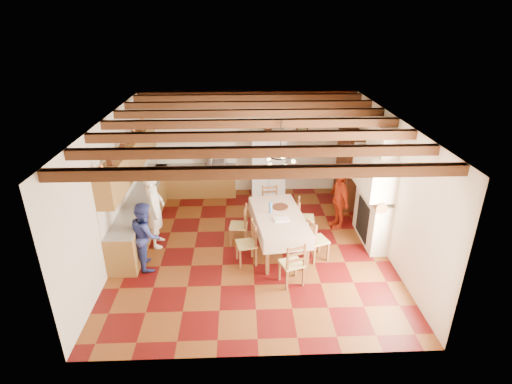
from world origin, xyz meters
TOP-DOWN VIEW (x-y plane):
  - floor at (0.00, 0.00)m, footprint 6.00×6.50m
  - ceiling at (0.00, 0.00)m, footprint 6.00×6.50m
  - wall_back at (0.00, 3.26)m, footprint 6.00×0.02m
  - wall_front at (0.00, -3.26)m, footprint 6.00×0.02m
  - wall_left at (-3.01, 0.00)m, footprint 0.02×6.50m
  - wall_right at (3.01, 0.00)m, footprint 0.02×6.50m
  - ceiling_beams at (0.00, 0.00)m, footprint 6.00×6.30m
  - lower_cabinets_left at (-2.70, 1.05)m, footprint 0.60×4.30m
  - lower_cabinets_back at (-1.55, 2.95)m, footprint 2.30×0.60m
  - countertop_left at (-2.70, 1.05)m, footprint 0.62×4.30m
  - countertop_back at (-1.55, 2.95)m, footprint 2.34×0.62m
  - backsplash_left at (-2.98, 1.05)m, footprint 0.03×4.30m
  - backsplash_back at (-1.55, 3.23)m, footprint 2.30×0.03m
  - upper_cabinets at (-2.83, 1.05)m, footprint 0.35×4.20m
  - fireplace at (2.72, 0.20)m, footprint 0.56×1.60m
  - wall_picture at (1.55, 3.23)m, footprint 0.34×0.03m
  - refrigerator at (0.55, 3.01)m, footprint 0.99×0.83m
  - hutch at (2.75, 2.22)m, footprint 0.56×1.19m
  - dining_table at (0.59, -0.13)m, footprint 1.28×2.15m
  - chandelier at (0.59, -0.13)m, footprint 0.47×0.47m
  - chair_left_near at (-0.15, -0.64)m, footprint 0.48×0.49m
  - chair_left_far at (-0.31, 0.17)m, footprint 0.45×0.46m
  - chair_right_near at (1.40, -0.54)m, footprint 0.52×0.53m
  - chair_right_far at (1.30, 0.48)m, footprint 0.45×0.46m
  - chair_end_near at (0.74, -1.40)m, footprint 0.53×0.52m
  - chair_end_far at (0.51, 1.17)m, footprint 0.46×0.44m
  - person_man at (-2.20, 0.20)m, footprint 0.50×0.71m
  - person_woman_blue at (-2.24, -0.65)m, footprint 0.74×0.85m
  - person_woman_red at (2.17, 0.87)m, footprint 0.54×0.93m
  - microwave at (-0.96, 2.95)m, footprint 0.62×0.48m
  - fridge_vase at (0.54, 3.01)m, footprint 0.32×0.32m

SIDE VIEW (x-z plane):
  - floor at x=0.00m, z-range -0.02..0.00m
  - lower_cabinets_left at x=-2.70m, z-range 0.00..0.86m
  - lower_cabinets_back at x=-1.55m, z-range 0.00..0.86m
  - chair_left_near at x=-0.15m, z-range 0.00..0.96m
  - chair_left_far at x=-0.31m, z-range 0.00..0.96m
  - chair_right_near at x=1.40m, z-range 0.00..0.96m
  - chair_right_far at x=1.30m, z-range 0.00..0.96m
  - chair_end_near at x=0.74m, z-range 0.00..0.96m
  - chair_end_far at x=0.51m, z-range 0.00..0.96m
  - person_woman_blue at x=-2.24m, z-range 0.00..1.47m
  - person_woman_red at x=2.17m, z-range 0.00..1.49m
  - dining_table at x=0.59m, z-range 0.36..1.25m
  - countertop_left at x=-2.70m, z-range 0.86..0.90m
  - countertop_back at x=-1.55m, z-range 0.86..0.90m
  - person_man at x=-2.20m, z-range 0.00..1.85m
  - refrigerator at x=0.55m, z-range 0.00..1.93m
  - hutch at x=2.75m, z-range 0.00..2.10m
  - microwave at x=-0.96m, z-range 0.90..1.21m
  - backsplash_left at x=-2.98m, z-range 0.90..1.50m
  - backsplash_back at x=-1.55m, z-range 0.90..1.50m
  - fireplace at x=2.72m, z-range 0.00..2.80m
  - wall_back at x=0.00m, z-range 0.00..3.00m
  - wall_front at x=0.00m, z-range 0.00..3.00m
  - wall_left at x=-3.01m, z-range 0.00..3.00m
  - wall_right at x=3.01m, z-range 0.00..3.00m
  - upper_cabinets at x=-2.83m, z-range 1.50..2.20m
  - wall_picture at x=1.55m, z-range 1.64..2.06m
  - fridge_vase at x=0.54m, z-range 1.93..2.20m
  - chandelier at x=0.59m, z-range 2.23..2.27m
  - ceiling_beams at x=0.00m, z-range 2.83..2.99m
  - ceiling at x=0.00m, z-range 3.00..3.02m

